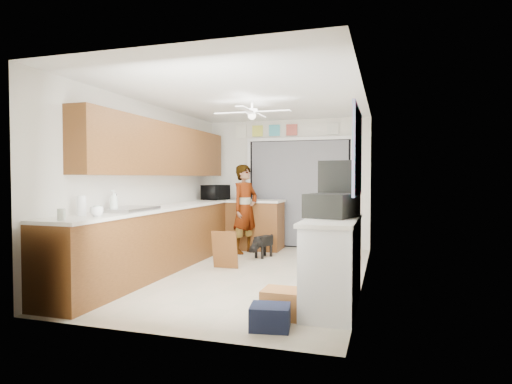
# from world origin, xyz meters

# --- Properties ---
(floor) EXTENTS (5.00, 5.00, 0.00)m
(floor) POSITION_xyz_m (0.00, 0.00, 0.00)
(floor) COLOR #BCB298
(floor) RESTS_ON ground
(ceiling) EXTENTS (5.00, 5.00, 0.00)m
(ceiling) POSITION_xyz_m (0.00, 0.00, 2.50)
(ceiling) COLOR white
(ceiling) RESTS_ON ground
(wall_back) EXTENTS (3.20, 0.00, 3.20)m
(wall_back) POSITION_xyz_m (0.00, 2.50, 1.25)
(wall_back) COLOR silver
(wall_back) RESTS_ON ground
(wall_front) EXTENTS (3.20, 0.00, 3.20)m
(wall_front) POSITION_xyz_m (0.00, -2.50, 1.25)
(wall_front) COLOR silver
(wall_front) RESTS_ON ground
(wall_left) EXTENTS (0.00, 5.00, 5.00)m
(wall_left) POSITION_xyz_m (-1.60, 0.00, 1.25)
(wall_left) COLOR silver
(wall_left) RESTS_ON ground
(wall_right) EXTENTS (0.00, 5.00, 5.00)m
(wall_right) POSITION_xyz_m (1.60, 0.00, 1.25)
(wall_right) COLOR silver
(wall_right) RESTS_ON ground
(left_base_cabinets) EXTENTS (0.60, 4.80, 0.90)m
(left_base_cabinets) POSITION_xyz_m (-1.30, 0.00, 0.45)
(left_base_cabinets) COLOR brown
(left_base_cabinets) RESTS_ON floor
(left_countertop) EXTENTS (0.62, 4.80, 0.04)m
(left_countertop) POSITION_xyz_m (-1.29, 0.00, 0.92)
(left_countertop) COLOR white
(left_countertop) RESTS_ON left_base_cabinets
(upper_cabinets) EXTENTS (0.32, 4.00, 0.80)m
(upper_cabinets) POSITION_xyz_m (-1.44, 0.20, 1.80)
(upper_cabinets) COLOR brown
(upper_cabinets) RESTS_ON wall_left
(sink_basin) EXTENTS (0.50, 0.76, 0.06)m
(sink_basin) POSITION_xyz_m (-1.29, -1.00, 0.95)
(sink_basin) COLOR silver
(sink_basin) RESTS_ON left_countertop
(faucet) EXTENTS (0.03, 0.03, 0.22)m
(faucet) POSITION_xyz_m (-1.48, -1.00, 1.05)
(faucet) COLOR silver
(faucet) RESTS_ON left_countertop
(peninsula_base) EXTENTS (1.00, 0.60, 0.90)m
(peninsula_base) POSITION_xyz_m (-0.50, 2.00, 0.45)
(peninsula_base) COLOR brown
(peninsula_base) RESTS_ON floor
(peninsula_top) EXTENTS (1.04, 0.64, 0.04)m
(peninsula_top) POSITION_xyz_m (-0.50, 2.00, 0.92)
(peninsula_top) COLOR white
(peninsula_top) RESTS_ON peninsula_base
(back_opening_recess) EXTENTS (2.00, 0.06, 2.10)m
(back_opening_recess) POSITION_xyz_m (0.25, 2.47, 1.05)
(back_opening_recess) COLOR black
(back_opening_recess) RESTS_ON wall_back
(curtain_panel) EXTENTS (1.90, 0.03, 2.05)m
(curtain_panel) POSITION_xyz_m (0.25, 2.43, 1.05)
(curtain_panel) COLOR slate
(curtain_panel) RESTS_ON wall_back
(door_trim_left) EXTENTS (0.06, 0.04, 2.10)m
(door_trim_left) POSITION_xyz_m (-0.77, 2.44, 1.05)
(door_trim_left) COLOR white
(door_trim_left) RESTS_ON wall_back
(door_trim_right) EXTENTS (0.06, 0.04, 2.10)m
(door_trim_right) POSITION_xyz_m (1.27, 2.44, 1.05)
(door_trim_right) COLOR white
(door_trim_right) RESTS_ON wall_back
(door_trim_head) EXTENTS (2.10, 0.04, 0.06)m
(door_trim_head) POSITION_xyz_m (0.25, 2.44, 2.12)
(door_trim_head) COLOR white
(door_trim_head) RESTS_ON wall_back
(header_frame_0) EXTENTS (0.22, 0.02, 0.22)m
(header_frame_0) POSITION_xyz_m (-0.60, 2.47, 2.30)
(header_frame_0) COLOR #D6DB49
(header_frame_0) RESTS_ON wall_back
(header_frame_1) EXTENTS (0.22, 0.02, 0.22)m
(header_frame_1) POSITION_xyz_m (-0.25, 2.47, 2.30)
(header_frame_1) COLOR #46ABBD
(header_frame_1) RESTS_ON wall_back
(header_frame_2) EXTENTS (0.22, 0.02, 0.22)m
(header_frame_2) POSITION_xyz_m (0.10, 2.47, 2.30)
(header_frame_2) COLOR #B95045
(header_frame_2) RESTS_ON wall_back
(header_frame_4) EXTENTS (0.22, 0.02, 0.22)m
(header_frame_4) POSITION_xyz_m (0.90, 2.47, 2.30)
(header_frame_4) COLOR beige
(header_frame_4) RESTS_ON wall_back
(route66_sign) EXTENTS (0.22, 0.02, 0.26)m
(route66_sign) POSITION_xyz_m (-0.95, 2.47, 2.30)
(route66_sign) COLOR silver
(route66_sign) RESTS_ON wall_back
(right_counter_base) EXTENTS (0.50, 1.40, 0.90)m
(right_counter_base) POSITION_xyz_m (1.35, -1.20, 0.45)
(right_counter_base) COLOR white
(right_counter_base) RESTS_ON floor
(right_counter_top) EXTENTS (0.54, 1.44, 0.04)m
(right_counter_top) POSITION_xyz_m (1.34, -1.20, 0.92)
(right_counter_top) COLOR white
(right_counter_top) RESTS_ON right_counter_base
(abstract_painting) EXTENTS (0.03, 1.15, 0.95)m
(abstract_painting) POSITION_xyz_m (1.58, -1.00, 1.65)
(abstract_painting) COLOR #EC56BA
(abstract_painting) RESTS_ON wall_right
(ceiling_fan) EXTENTS (1.14, 1.14, 0.24)m
(ceiling_fan) POSITION_xyz_m (0.00, 0.20, 2.32)
(ceiling_fan) COLOR white
(ceiling_fan) RESTS_ON ceiling
(microwave) EXTENTS (0.44, 0.57, 0.28)m
(microwave) POSITION_xyz_m (-1.25, 1.83, 1.08)
(microwave) COLOR black
(microwave) RESTS_ON left_countertop
(soap_bottle) EXTENTS (0.13, 0.13, 0.28)m
(soap_bottle) POSITION_xyz_m (-1.37, -1.20, 1.08)
(soap_bottle) COLOR silver
(soap_bottle) RESTS_ON left_countertop
(cup) EXTENTS (0.15, 0.15, 0.11)m
(cup) POSITION_xyz_m (-1.17, -1.79, 1.00)
(cup) COLOR white
(cup) RESTS_ON left_countertop
(jar_a) EXTENTS (0.11, 0.11, 0.12)m
(jar_a) POSITION_xyz_m (-1.17, -1.77, 1.00)
(jar_a) COLOR silver
(jar_a) RESTS_ON left_countertop
(jar_b) EXTENTS (0.09, 0.09, 0.12)m
(jar_b) POSITION_xyz_m (-1.24, -2.25, 1.00)
(jar_b) COLOR silver
(jar_b) RESTS_ON left_countertop
(paper_towel_roll) EXTENTS (0.13, 0.13, 0.22)m
(paper_towel_roll) POSITION_xyz_m (-1.41, -1.74, 1.05)
(paper_towel_roll) COLOR white
(paper_towel_roll) RESTS_ON left_countertop
(suitcase) EXTENTS (0.58, 0.69, 0.26)m
(suitcase) POSITION_xyz_m (1.32, -1.08, 1.07)
(suitcase) COLOR black
(suitcase) RESTS_ON right_counter_top
(suitcase_rim) EXTENTS (0.57, 0.67, 0.02)m
(suitcase_rim) POSITION_xyz_m (1.32, -1.08, 0.96)
(suitcase_rim) COLOR yellow
(suitcase_rim) RESTS_ON suitcase
(suitcase_lid) EXTENTS (0.41, 0.13, 0.50)m
(suitcase_lid) POSITION_xyz_m (1.32, -0.79, 1.32)
(suitcase_lid) COLOR black
(suitcase_lid) RESTS_ON suitcase
(cardboard_box) EXTENTS (0.44, 0.33, 0.27)m
(cardboard_box) POSITION_xyz_m (0.94, -1.71, 0.14)
(cardboard_box) COLOR #9F5E32
(cardboard_box) RESTS_ON floor
(navy_crate) EXTENTS (0.40, 0.35, 0.22)m
(navy_crate) POSITION_xyz_m (0.89, -2.07, 0.11)
(navy_crate) COLOR black
(navy_crate) RESTS_ON floor
(cabinet_door_panel) EXTENTS (0.39, 0.17, 0.57)m
(cabinet_door_panel) POSITION_xyz_m (-0.42, 0.17, 0.29)
(cabinet_door_panel) COLOR brown
(cabinet_door_panel) RESTS_ON floor
(man) EXTENTS (0.59, 0.69, 1.60)m
(man) POSITION_xyz_m (-0.56, 1.55, 0.80)
(man) COLOR white
(man) RESTS_ON floor
(dog) EXTENTS (0.38, 0.56, 0.41)m
(dog) POSITION_xyz_m (-0.12, 1.24, 0.20)
(dog) COLOR black
(dog) RESTS_ON floor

